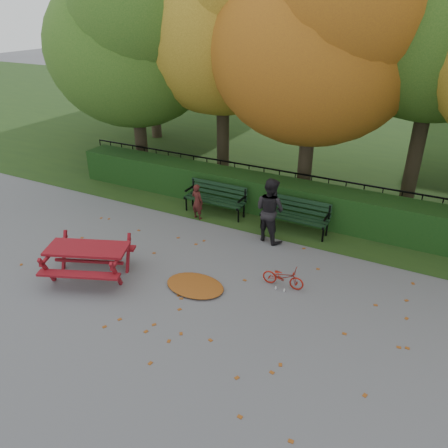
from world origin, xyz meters
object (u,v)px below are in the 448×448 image
at_px(tree_a, 135,36).
at_px(tree_c, 327,31).
at_px(bench_right, 296,213).
at_px(tree_b, 229,5).
at_px(bicycle, 283,277).
at_px(bench_left, 216,196).
at_px(child, 197,202).
at_px(adult, 270,210).
at_px(picnic_table, 88,254).

relative_size(tree_a, tree_c, 0.94).
distance_m(tree_a, bench_right, 7.69).
bearing_deg(tree_b, bench_right, -40.67).
distance_m(bench_right, bicycle, 2.69).
height_order(bench_left, child, child).
xyz_separation_m(tree_a, child, (3.60, -2.45, -4.00)).
bearing_deg(adult, tree_c, -74.84).
relative_size(child, bicycle, 1.13).
distance_m(tree_c, bicycle, 6.74).
relative_size(bench_right, bicycle, 1.97).
height_order(bench_right, adult, adult).
height_order(tree_b, tree_c, tree_b).
bearing_deg(tree_c, bicycle, -79.46).
distance_m(tree_a, adult, 7.42).
xyz_separation_m(tree_b, adult, (3.12, -3.85, -4.56)).
bearing_deg(bicycle, tree_c, 7.60).
bearing_deg(child, adult, -174.55).
relative_size(tree_c, bench_left, 4.44).
bearing_deg(bicycle, child, 55.76).
bearing_deg(tree_a, bench_left, -25.76).
height_order(tree_a, adult, tree_a).
bearing_deg(adult, bench_right, -99.86).
height_order(tree_a, child, tree_a).
bearing_deg(bench_right, tree_b, 139.33).
bearing_deg(bench_right, bench_left, 180.00).
height_order(tree_c, bicycle, tree_c).
height_order(tree_a, tree_c, tree_c).
relative_size(tree_c, bicycle, 8.74).
bearing_deg(child, bench_left, -105.68).
bearing_deg(tree_b, bench_left, -69.42).
distance_m(picnic_table, bicycle, 4.29).
height_order(tree_a, picnic_table, tree_a).
relative_size(tree_b, picnic_table, 4.09).
relative_size(tree_b, bicycle, 9.60).
bearing_deg(picnic_table, tree_a, 94.04).
xyz_separation_m(child, bicycle, (3.33, -2.02, -0.28)).
xyz_separation_m(tree_a, picnic_table, (2.97, -6.10, -3.94)).
distance_m(tree_b, picnic_table, 8.72).
height_order(tree_c, adult, tree_c).
distance_m(tree_b, adult, 6.73).
distance_m(child, adult, 2.30).
height_order(tree_a, bench_left, tree_a).
bearing_deg(bench_left, bicycle, -40.52).
relative_size(tree_b, tree_c, 1.10).
bearing_deg(bicycle, adult, 27.72).
relative_size(bench_left, adult, 1.07).
relative_size(picnic_table, child, 2.08).
distance_m(bench_left, picnic_table, 4.32).
bearing_deg(picnic_table, tree_b, 69.84).
xyz_separation_m(tree_a, bicycle, (6.93, -4.47, -4.28)).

